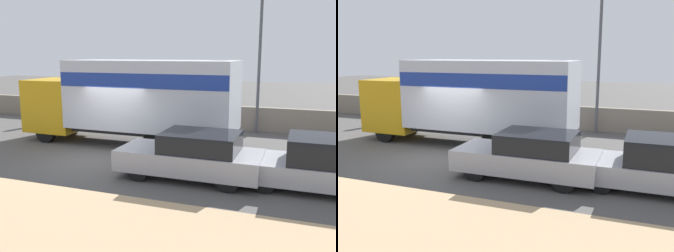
% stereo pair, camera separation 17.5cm
% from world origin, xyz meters
% --- Properties ---
extents(ground_plane, '(80.00, 80.00, 0.00)m').
position_xyz_m(ground_plane, '(0.00, 0.00, 0.00)').
color(ground_plane, '#514F4C').
extents(stone_wall_backdrop, '(60.00, 0.35, 1.16)m').
position_xyz_m(stone_wall_backdrop, '(0.00, 7.09, 0.58)').
color(stone_wall_backdrop, gray).
rests_on(stone_wall_backdrop, ground_plane).
extents(street_lamp, '(0.56, 0.28, 6.58)m').
position_xyz_m(street_lamp, '(4.68, 6.58, 3.83)').
color(street_lamp, '#4C4C51').
rests_on(street_lamp, ground_plane).
extents(box_truck, '(8.97, 2.58, 3.46)m').
position_xyz_m(box_truck, '(0.28, 2.47, 2.02)').
color(box_truck, gold).
rests_on(box_truck, ground_plane).
extents(car_hatchback, '(4.32, 1.87, 1.43)m').
position_xyz_m(car_hatchback, '(3.71, -0.80, 0.72)').
color(car_hatchback, '#9E9EA3').
rests_on(car_hatchback, ground_plane).
extents(car_sedan_second, '(4.01, 1.87, 1.49)m').
position_xyz_m(car_sedan_second, '(7.26, -0.51, 0.72)').
color(car_sedan_second, '#9E9EA3').
rests_on(car_sedan_second, ground_plane).
extents(pedestrian, '(0.36, 0.36, 1.65)m').
position_xyz_m(pedestrian, '(-6.23, 4.49, 0.86)').
color(pedestrian, slate).
rests_on(pedestrian, ground_plane).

